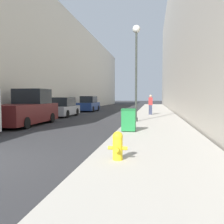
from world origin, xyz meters
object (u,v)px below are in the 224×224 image
Objects in this scene: pedestrian_on_sidewalk at (150,105)px; fire_hydrant at (118,145)px; lamppost at (136,56)px; parked_sedan_far at (89,104)px; parked_sedan_near at (63,108)px; pickup_truck at (26,110)px; trash_bin at (129,120)px.

fire_hydrant is at bearing -92.32° from pedestrian_on_sidewalk.
lamppost reaches higher than parked_sedan_far.
parked_sedan_near is at bearing -167.85° from pedestrian_on_sidewalk.
lamppost is 7.55m from pickup_truck.
lamppost is 7.14m from pedestrian_on_sidewalk.
pickup_truck is 3.11× the size of pedestrian_on_sidewalk.
parked_sedan_far is (0.14, 14.36, -0.11)m from pickup_truck.
fire_hydrant is 0.12× the size of lamppost.
pickup_truck is 11.02m from pedestrian_on_sidewalk.
pedestrian_on_sidewalk is (7.37, 8.19, 0.09)m from pickup_truck.
pedestrian_on_sidewalk is (7.23, -6.16, 0.21)m from parked_sedan_far.
trash_bin is 5.83m from lamppost.
pedestrian_on_sidewalk is (0.88, 10.89, 0.34)m from trash_bin.
lamppost is at bearing -62.94° from parked_sedan_far.
pickup_truck reaches higher than parked_sedan_near.
fire_hydrant is 23.25m from parked_sedan_far.
trash_bin is at bearing -22.60° from pickup_truck.
trash_bin is at bearing -90.24° from lamppost.
parked_sedan_far is at bearing 139.54° from pedestrian_on_sidewalk.
pickup_truck reaches higher than fire_hydrant.
pedestrian_on_sidewalk reaches higher than trash_bin.
pedestrian_on_sidewalk is at bearing 12.15° from parked_sedan_near.
pedestrian_on_sidewalk reaches higher than parked_sedan_far.
parked_sedan_near is at bearing 125.49° from trash_bin.
pedestrian_on_sidewalk is at bearing 85.38° from trash_bin.
fire_hydrant is at bearing -64.77° from parked_sedan_near.
fire_hydrant is 0.41× the size of pedestrian_on_sidewalk.
parked_sedan_near is 0.97× the size of parked_sedan_far.
parked_sedan_far is 2.56× the size of pedestrian_on_sidewalk.
pickup_truck is at bearing 130.20° from fire_hydrant.
trash_bin is 0.17× the size of lamppost.
trash_bin is 0.60× the size of pedestrian_on_sidewalk.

